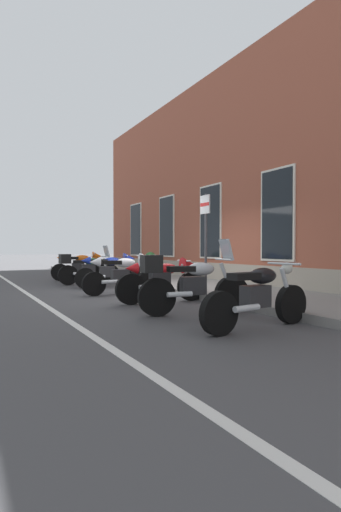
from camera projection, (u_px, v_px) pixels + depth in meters
The scene contains 13 objects.
ground_plane at pixel (161, 292), 10.14m from camera, with size 140.00×140.00×0.00m, color #424244.
sidewalk at pixel (203, 287), 10.82m from camera, with size 27.61×2.78×0.15m, color slate.
lane_stripe at pixel (37, 300), 8.56m from camera, with size 27.61×0.12×0.01m, color silver.
brick_pub_facade at pixel (304, 179), 12.81m from camera, with size 21.61×5.66×7.17m.
motorcycle_orange_sport at pixel (82, 265), 13.90m from camera, with size 0.66×2.02×1.07m.
motorcycle_green_touring at pixel (86, 268), 12.39m from camera, with size 0.62×2.07×1.29m.
motorcycle_blue_sport at pixel (111, 269), 11.24m from camera, with size 0.66×1.98×1.05m.
motorcycle_white_sport at pixel (125, 272), 9.68m from camera, with size 0.62×2.09×1.07m.
motorcycle_red_sport at pixel (165, 278), 8.20m from camera, with size 0.62×2.10×0.99m.
motorcycle_silver_touring at pixel (190, 283), 6.70m from camera, with size 0.77×2.11×1.36m.
motorcycle_black_naked at pixel (259, 296), 5.48m from camera, with size 0.62×2.11×0.97m.
parking_sign at pixel (206, 228), 8.90m from camera, with size 0.36×0.07×2.33m.
barrel_planter at pixel (150, 267), 13.45m from camera, with size 0.66×0.66×0.91m.
Camera 1 is at (8.93, -4.76, 1.18)m, focal length 26.31 mm.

